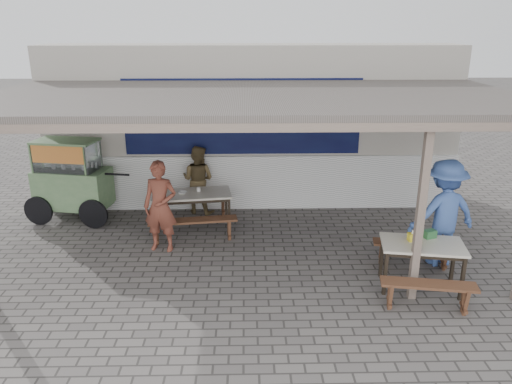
{
  "coord_description": "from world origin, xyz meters",
  "views": [
    {
      "loc": [
        -0.14,
        -7.48,
        3.96
      ],
      "look_at": [
        0.04,
        0.9,
        1.09
      ],
      "focal_mm": 35.0,
      "sensor_mm": 36.0,
      "label": 1
    }
  ],
  "objects_px": {
    "vendor_cart": "(71,177)",
    "donation_box": "(430,234)",
    "table_left": "(191,197)",
    "bench_left_wall": "(191,201)",
    "table_right": "(422,248)",
    "patron_right_table": "(443,213)",
    "bench_left_street": "(193,225)",
    "condiment_bowl": "(183,193)",
    "patron_wall_side": "(198,180)",
    "bench_right_street": "(428,290)",
    "patron_street_side": "(160,207)",
    "tissue_box": "(412,237)",
    "bench_right_wall": "(413,249)",
    "condiment_jar": "(199,189)"
  },
  "relations": [
    {
      "from": "table_right",
      "to": "patron_wall_side",
      "type": "bearing_deg",
      "value": 147.59
    },
    {
      "from": "bench_right_street",
      "to": "patron_right_table",
      "type": "distance_m",
      "value": 1.77
    },
    {
      "from": "bench_left_street",
      "to": "tissue_box",
      "type": "relative_size",
      "value": 13.91
    },
    {
      "from": "condiment_jar",
      "to": "bench_left_street",
      "type": "bearing_deg",
      "value": -94.14
    },
    {
      "from": "bench_left_street",
      "to": "vendor_cart",
      "type": "relative_size",
      "value": 0.77
    },
    {
      "from": "bench_right_wall",
      "to": "tissue_box",
      "type": "bearing_deg",
      "value": -104.27
    },
    {
      "from": "bench_left_street",
      "to": "patron_street_side",
      "type": "bearing_deg",
      "value": -156.7
    },
    {
      "from": "table_left",
      "to": "bench_left_wall",
      "type": "height_order",
      "value": "table_left"
    },
    {
      "from": "tissue_box",
      "to": "bench_left_wall",
      "type": "bearing_deg",
      "value": 141.21
    },
    {
      "from": "table_left",
      "to": "table_right",
      "type": "height_order",
      "value": "same"
    },
    {
      "from": "bench_right_wall",
      "to": "tissue_box",
      "type": "height_order",
      "value": "tissue_box"
    },
    {
      "from": "bench_left_street",
      "to": "condiment_bowl",
      "type": "relative_size",
      "value": 10.16
    },
    {
      "from": "bench_right_street",
      "to": "condiment_bowl",
      "type": "distance_m",
      "value": 4.95
    },
    {
      "from": "table_left",
      "to": "bench_right_wall",
      "type": "distance_m",
      "value": 4.29
    },
    {
      "from": "table_left",
      "to": "patron_wall_side",
      "type": "bearing_deg",
      "value": 78.82
    },
    {
      "from": "patron_wall_side",
      "to": "patron_right_table",
      "type": "height_order",
      "value": "patron_right_table"
    },
    {
      "from": "bench_right_street",
      "to": "vendor_cart",
      "type": "bearing_deg",
      "value": 158.88
    },
    {
      "from": "bench_left_street",
      "to": "condiment_jar",
      "type": "bearing_deg",
      "value": 78.34
    },
    {
      "from": "bench_left_street",
      "to": "table_right",
      "type": "distance_m",
      "value": 4.12
    },
    {
      "from": "patron_wall_side",
      "to": "condiment_bowl",
      "type": "xyz_separation_m",
      "value": [
        -0.22,
        -0.93,
        0.03
      ]
    },
    {
      "from": "donation_box",
      "to": "tissue_box",
      "type": "bearing_deg",
      "value": -160.53
    },
    {
      "from": "table_left",
      "to": "bench_right_wall",
      "type": "relative_size",
      "value": 1.2
    },
    {
      "from": "donation_box",
      "to": "patron_wall_side",
      "type": "bearing_deg",
      "value": 141.17
    },
    {
      "from": "patron_street_side",
      "to": "condiment_bowl",
      "type": "height_order",
      "value": "patron_street_side"
    },
    {
      "from": "table_left",
      "to": "patron_street_side",
      "type": "height_order",
      "value": "patron_street_side"
    },
    {
      "from": "table_right",
      "to": "patron_right_table",
      "type": "bearing_deg",
      "value": 63.43
    },
    {
      "from": "table_right",
      "to": "vendor_cart",
      "type": "relative_size",
      "value": 0.61
    },
    {
      "from": "bench_left_street",
      "to": "tissue_box",
      "type": "distance_m",
      "value": 3.96
    },
    {
      "from": "bench_right_wall",
      "to": "condiment_jar",
      "type": "height_order",
      "value": "condiment_jar"
    },
    {
      "from": "bench_left_street",
      "to": "condiment_bowl",
      "type": "height_order",
      "value": "condiment_bowl"
    },
    {
      "from": "table_left",
      "to": "bench_left_street",
      "type": "distance_m",
      "value": 0.74
    },
    {
      "from": "bench_left_street",
      "to": "bench_right_wall",
      "type": "bearing_deg",
      "value": -23.86
    },
    {
      "from": "condiment_jar",
      "to": "vendor_cart",
      "type": "bearing_deg",
      "value": 170.65
    },
    {
      "from": "bench_right_street",
      "to": "bench_right_wall",
      "type": "height_order",
      "value": "same"
    },
    {
      "from": "patron_wall_side",
      "to": "tissue_box",
      "type": "distance_m",
      "value": 4.83
    },
    {
      "from": "bench_left_wall",
      "to": "patron_right_table",
      "type": "distance_m",
      "value": 5.05
    },
    {
      "from": "table_right",
      "to": "bench_right_wall",
      "type": "bearing_deg",
      "value": 90.0
    },
    {
      "from": "patron_right_table",
      "to": "tissue_box",
      "type": "bearing_deg",
      "value": 32.36
    },
    {
      "from": "vendor_cart",
      "to": "donation_box",
      "type": "relative_size",
      "value": 11.67
    },
    {
      "from": "patron_wall_side",
      "to": "bench_right_street",
      "type": "bearing_deg",
      "value": 153.46
    },
    {
      "from": "bench_left_wall",
      "to": "patron_wall_side",
      "type": "distance_m",
      "value": 0.49
    },
    {
      "from": "bench_left_wall",
      "to": "patron_street_side",
      "type": "distance_m",
      "value": 1.73
    },
    {
      "from": "bench_left_wall",
      "to": "tissue_box",
      "type": "bearing_deg",
      "value": -46.32
    },
    {
      "from": "bench_left_wall",
      "to": "table_right",
      "type": "bearing_deg",
      "value": -46.27
    },
    {
      "from": "table_right",
      "to": "donation_box",
      "type": "distance_m",
      "value": 0.31
    },
    {
      "from": "bench_left_street",
      "to": "patron_wall_side",
      "type": "height_order",
      "value": "patron_wall_side"
    },
    {
      "from": "bench_right_street",
      "to": "patron_wall_side",
      "type": "height_order",
      "value": "patron_wall_side"
    },
    {
      "from": "condiment_jar",
      "to": "table_left",
      "type": "bearing_deg",
      "value": -143.47
    },
    {
      "from": "bench_left_wall",
      "to": "condiment_jar",
      "type": "distance_m",
      "value": 0.74
    },
    {
      "from": "bench_right_wall",
      "to": "donation_box",
      "type": "relative_size",
      "value": 7.25
    }
  ]
}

